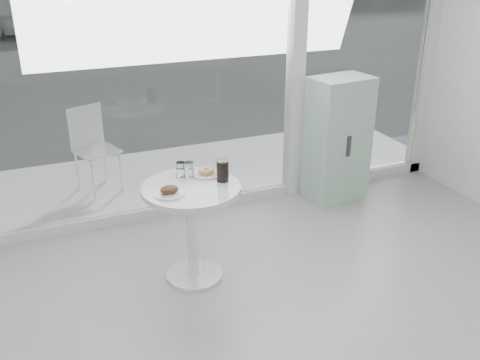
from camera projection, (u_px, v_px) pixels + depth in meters
name	position (u px, v px, depth m)	size (l,w,h in m)	color
storefront	(212.00, 27.00, 4.59)	(5.00, 0.14, 3.00)	silver
main_table	(192.00, 213.00, 3.93)	(0.72, 0.72, 0.77)	white
patio_deck	(185.00, 174.00, 5.92)	(5.60, 1.60, 0.05)	silver
street	(69.00, 28.00, 16.25)	(40.00, 24.00, 0.00)	#323232
mint_cabinet	(338.00, 140.00, 5.20)	(0.61, 0.45, 1.23)	#8DB49F
patio_chair	(93.00, 143.00, 5.34)	(0.48, 0.48, 0.85)	white
car_white	(40.00, 8.00, 14.49)	(1.74, 4.33, 1.47)	silver
car_silver	(102.00, 3.00, 16.08)	(1.49, 4.26, 1.40)	#ACAFB4
plate_fritter	(170.00, 191.00, 3.70)	(0.21, 0.21, 0.07)	silver
plate_donut	(207.00, 172.00, 4.02)	(0.21, 0.21, 0.05)	silver
water_tumbler_a	(181.00, 170.00, 3.99)	(0.07, 0.07, 0.11)	white
water_tumbler_b	(189.00, 170.00, 3.97)	(0.07, 0.07, 0.12)	white
cola_glass	(223.00, 170.00, 3.89)	(0.09, 0.09, 0.17)	white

